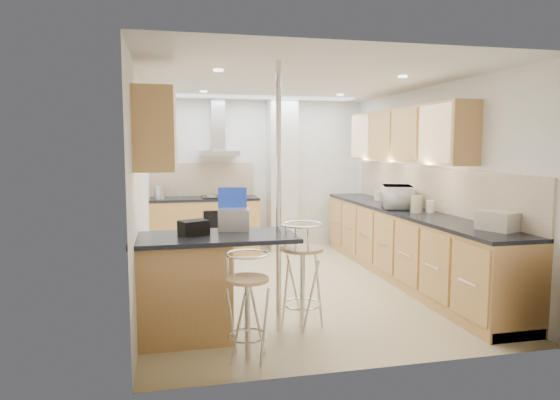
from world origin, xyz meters
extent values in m
plane|color=beige|center=(0.00, 0.00, 0.00)|extent=(4.80, 4.80, 0.00)
cube|color=silver|center=(0.00, 2.40, 1.25)|extent=(3.60, 0.04, 2.50)
cube|color=silver|center=(0.00, -2.40, 1.25)|extent=(3.60, 0.04, 2.50)
cube|color=silver|center=(-1.80, 0.00, 1.25)|extent=(0.04, 4.80, 2.50)
cube|color=silver|center=(1.80, 0.00, 1.25)|extent=(0.04, 4.80, 2.50)
cube|color=silver|center=(0.00, 0.00, 2.50)|extent=(3.60, 4.80, 0.02)
cube|color=#B68C49|center=(1.63, 0.40, 1.88)|extent=(0.34, 3.00, 0.72)
cube|color=#B68C49|center=(-1.63, -1.35, 1.88)|extent=(0.34, 0.62, 0.72)
cube|color=beige|center=(1.79, 0.00, 1.18)|extent=(0.03, 4.40, 0.56)
cube|color=beige|center=(-0.95, 2.38, 1.18)|extent=(1.70, 0.03, 0.56)
cube|color=silver|center=(0.35, 2.20, 1.25)|extent=(0.45, 0.40, 2.50)
cube|color=silver|center=(-0.70, 2.15, 1.62)|extent=(0.62, 0.48, 0.08)
cube|color=silver|center=(-0.70, 2.29, 2.06)|extent=(0.22, 0.20, 0.88)
cylinder|color=silver|center=(-0.53, -1.45, 1.25)|extent=(0.05, 0.05, 2.50)
cube|color=black|center=(-0.70, 1.79, 0.45)|extent=(0.58, 0.02, 0.58)
cube|color=black|center=(-0.70, 2.10, 0.93)|extent=(0.58, 0.50, 0.02)
cube|color=tan|center=(0.00, 1.80, 2.48)|extent=(2.80, 0.35, 0.02)
cube|color=#B68C49|center=(1.50, 0.00, 0.44)|extent=(0.60, 4.40, 0.88)
cube|color=black|center=(1.50, 0.00, 0.90)|extent=(0.63, 4.40, 0.04)
cube|color=#B68C49|center=(-0.95, 2.10, 0.44)|extent=(1.70, 0.60, 0.88)
cube|color=black|center=(-0.95, 2.10, 0.90)|extent=(1.70, 0.63, 0.04)
cube|color=#B68C49|center=(-1.12, -1.45, 0.45)|extent=(1.35, 0.62, 0.90)
cube|color=black|center=(-1.12, -1.45, 0.92)|extent=(1.47, 0.72, 0.04)
imported|color=white|center=(1.43, 0.13, 1.07)|extent=(0.53, 0.63, 0.30)
cube|color=#989BA0|center=(-0.91, -1.21, 1.04)|extent=(0.32, 0.26, 0.20)
cube|color=black|center=(-1.30, -1.39, 1.01)|extent=(0.29, 0.26, 0.13)
cylinder|color=beige|center=(1.62, 0.36, 1.00)|extent=(0.14, 0.14, 0.17)
cylinder|color=beige|center=(1.58, 1.08, 0.99)|extent=(0.14, 0.14, 0.14)
cylinder|color=#ADA78A|center=(1.46, -0.33, 1.03)|extent=(0.18, 0.18, 0.21)
cylinder|color=white|center=(1.62, -0.37, 1.00)|extent=(0.12, 0.12, 0.15)
cube|color=beige|center=(1.62, -1.68, 1.01)|extent=(0.38, 0.43, 0.18)
cylinder|color=silver|center=(-1.64, 2.00, 1.03)|extent=(0.16, 0.16, 0.22)
camera|label=1|loc=(-1.53, -5.89, 1.74)|focal=32.00mm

